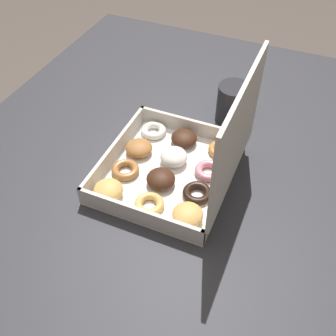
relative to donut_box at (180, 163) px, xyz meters
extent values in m
plane|color=#564C44|center=(-0.05, -0.07, -0.82)|extent=(8.00, 8.00, 0.00)
cube|color=#2D2D33|center=(-0.05, -0.07, -0.06)|extent=(1.24, 0.95, 0.03)
cylinder|color=#2D2D33|center=(-0.62, -0.50, -0.45)|extent=(0.06, 0.06, 0.74)
cylinder|color=#2D2D33|center=(-0.62, 0.35, -0.45)|extent=(0.06, 0.06, 0.74)
cube|color=white|center=(0.00, -0.03, -0.05)|extent=(0.30, 0.27, 0.01)
cube|color=beige|center=(0.00, -0.16, -0.02)|extent=(0.30, 0.01, 0.04)
cube|color=beige|center=(0.00, 0.10, -0.02)|extent=(0.30, 0.01, 0.04)
cube|color=beige|center=(-0.15, -0.03, -0.02)|extent=(0.01, 0.27, 0.04)
cube|color=beige|center=(0.14, -0.03, -0.02)|extent=(0.01, 0.27, 0.04)
cube|color=beige|center=(0.00, 0.11, 0.11)|extent=(0.30, 0.01, 0.23)
torus|color=white|center=(-0.11, -0.11, -0.03)|extent=(0.06, 0.06, 0.02)
ellipsoid|color=#9E6633|center=(-0.04, -0.12, -0.03)|extent=(0.06, 0.06, 0.03)
torus|color=#9E6633|center=(0.03, -0.12, -0.03)|extent=(0.06, 0.06, 0.02)
ellipsoid|color=tan|center=(0.11, -0.12, -0.03)|extent=(0.06, 0.06, 0.03)
ellipsoid|color=#381E11|center=(-0.11, -0.03, -0.03)|extent=(0.06, 0.06, 0.03)
ellipsoid|color=white|center=(-0.04, -0.03, -0.03)|extent=(0.06, 0.06, 0.03)
ellipsoid|color=#381E11|center=(0.03, -0.03, -0.03)|extent=(0.06, 0.06, 0.03)
torus|color=tan|center=(0.10, -0.03, -0.03)|extent=(0.06, 0.06, 0.02)
torus|color=#B77A38|center=(-0.11, 0.06, -0.03)|extent=(0.06, 0.06, 0.02)
torus|color=pink|center=(-0.03, 0.06, -0.03)|extent=(0.06, 0.06, 0.02)
torus|color=black|center=(0.04, 0.05, -0.03)|extent=(0.06, 0.06, 0.02)
ellipsoid|color=tan|center=(0.10, 0.06, -0.03)|extent=(0.06, 0.06, 0.03)
cylinder|color=#232328|center=(-0.25, 0.04, 0.00)|extent=(0.08, 0.08, 0.10)
cylinder|color=black|center=(-0.25, 0.04, 0.04)|extent=(0.07, 0.07, 0.01)
camera|label=1|loc=(0.55, 0.21, 0.59)|focal=42.00mm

